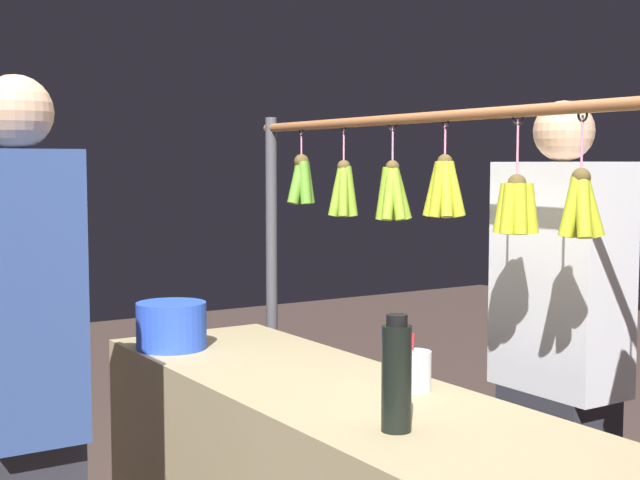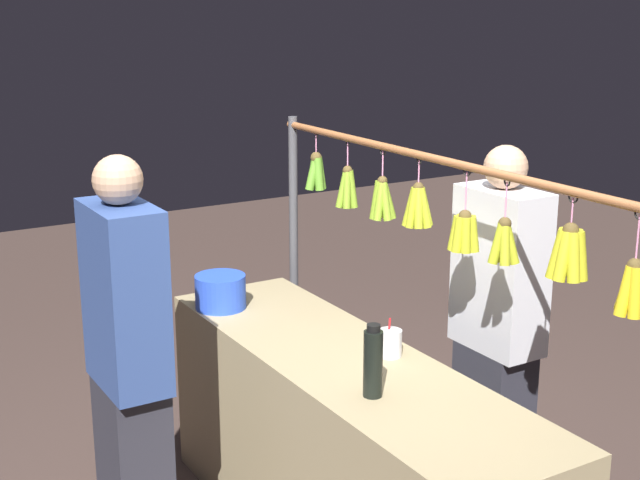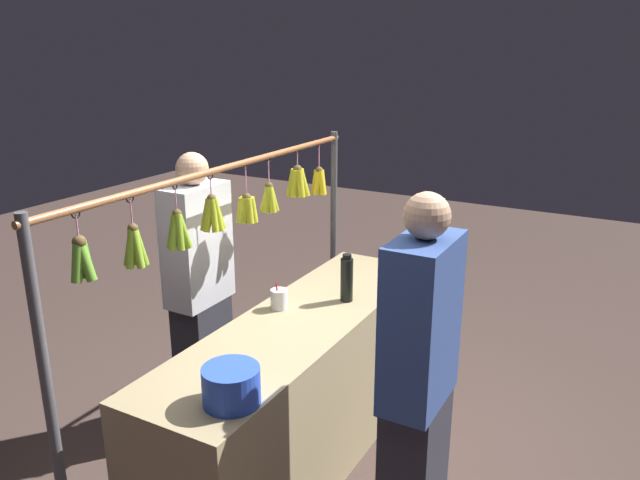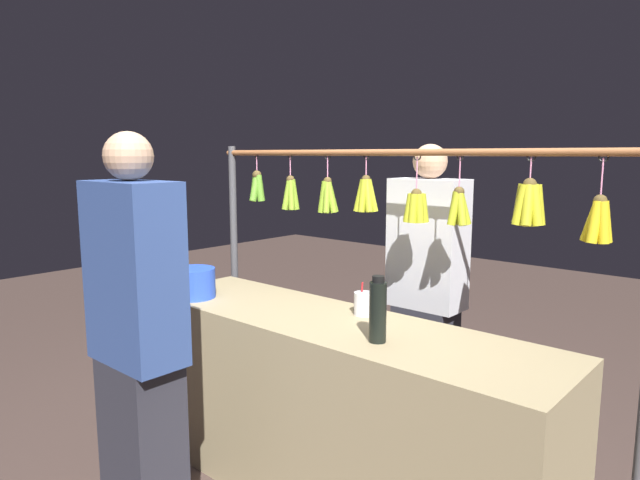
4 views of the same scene
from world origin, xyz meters
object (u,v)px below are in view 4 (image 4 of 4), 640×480
(drink_cup, at_px, (364,304))
(vendor_person, at_px, (426,301))
(blue_bucket, at_px, (193,283))
(water_bottle, at_px, (378,311))
(customer_person, at_px, (138,353))

(drink_cup, bearing_deg, vendor_person, -90.84)
(drink_cup, xyz_separation_m, vendor_person, (-0.01, -0.53, -0.09))
(blue_bucket, xyz_separation_m, drink_cup, (-0.84, -0.32, -0.02))
(vendor_person, bearing_deg, drink_cup, 89.16)
(water_bottle, bearing_deg, vendor_person, -72.20)
(blue_bucket, bearing_deg, drink_cup, -159.08)
(customer_person, bearing_deg, drink_cup, -113.12)
(water_bottle, height_order, customer_person, customer_person)
(blue_bucket, relative_size, vendor_person, 0.14)
(blue_bucket, distance_m, vendor_person, 1.21)
(water_bottle, relative_size, drink_cup, 1.76)
(blue_bucket, bearing_deg, customer_person, 127.88)
(drink_cup, bearing_deg, customer_person, 66.88)
(drink_cup, distance_m, vendor_person, 0.54)
(drink_cup, bearing_deg, blue_bucket, 20.92)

